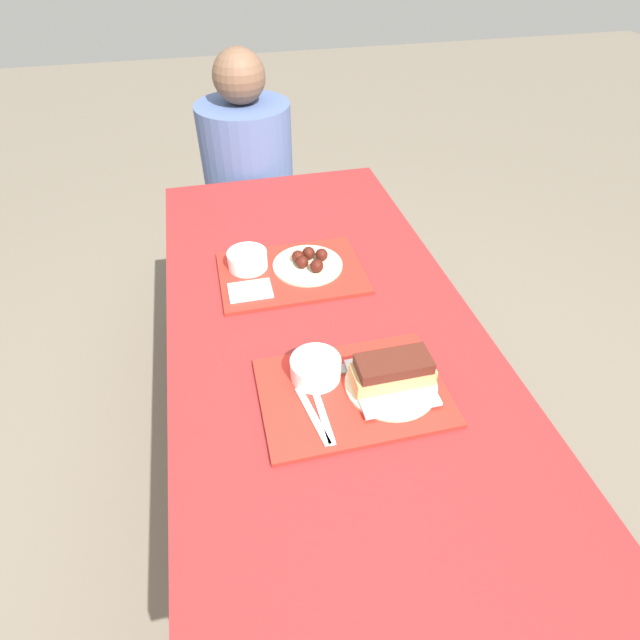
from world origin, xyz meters
TOP-DOWN VIEW (x-y plane):
  - ground_plane at (0.00, 0.00)m, footprint 12.00×12.00m
  - picnic_table at (0.00, 0.00)m, footprint 0.83×1.88m
  - picnic_bench_far at (0.00, 1.16)m, footprint 0.79×0.28m
  - tray_near at (0.01, -0.22)m, footprint 0.43×0.30m
  - tray_far at (-0.04, 0.28)m, footprint 0.43×0.30m
  - bowl_coleslaw_near at (-0.07, -0.15)m, footprint 0.12×0.12m
  - brisket_sandwich_plate at (0.10, -0.22)m, footprint 0.22×0.22m
  - plastic_fork_near at (-0.10, -0.27)m, footprint 0.05×0.17m
  - plastic_knife_near at (-0.08, -0.27)m, footprint 0.02×0.17m
  - condiment_packet at (-0.01, -0.15)m, footprint 0.04×0.03m
  - bowl_coleslaw_far at (-0.17, 0.33)m, footprint 0.12×0.12m
  - wings_plate_far at (0.01, 0.29)m, footprint 0.21×0.21m
  - napkin_far at (-0.18, 0.21)m, footprint 0.12×0.09m
  - person_seated_across at (-0.07, 1.16)m, footprint 0.39×0.39m

SIDE VIEW (x-z plane):
  - ground_plane at x=0.00m, z-range 0.00..0.00m
  - picnic_bench_far at x=0.00m, z-range 0.15..0.62m
  - picnic_table at x=0.00m, z-range 0.28..1.03m
  - tray_near at x=0.01m, z-range 0.74..0.75m
  - tray_far at x=-0.04m, z-range 0.74..0.75m
  - person_seated_across at x=-0.07m, z-range 0.39..1.11m
  - plastic_fork_near at x=-0.10m, z-range 0.75..0.76m
  - plastic_knife_near at x=-0.08m, z-range 0.75..0.76m
  - condiment_packet at x=-0.01m, z-range 0.75..0.76m
  - napkin_far at x=-0.18m, z-range 0.75..0.76m
  - wings_plate_far at x=0.01m, z-range 0.74..0.79m
  - bowl_coleslaw_near at x=-0.07m, z-range 0.76..0.81m
  - bowl_coleslaw_far at x=-0.17m, z-range 0.76..0.81m
  - brisket_sandwich_plate at x=0.10m, z-range 0.74..0.83m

